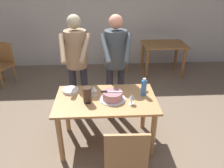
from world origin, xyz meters
TOP-DOWN VIEW (x-y plane):
  - ground_plane at (0.00, 0.00)m, footprint 14.00×14.00m
  - back_wall at (0.00, 3.09)m, footprint 10.00×0.12m
  - main_dining_table at (0.00, 0.00)m, footprint 1.33×0.78m
  - cake_on_platter at (0.09, -0.03)m, footprint 0.34×0.34m
  - cake_knife at (0.02, -0.02)m, footprint 0.27×0.05m
  - plate_stack at (-0.48, 0.21)m, footprint 0.22×0.22m
  - wine_glass_near at (-0.15, 0.09)m, footprint 0.08×0.08m
  - wine_glass_far at (0.32, -0.15)m, footprint 0.08×0.08m
  - water_bottle at (0.51, 0.07)m, footprint 0.07×0.07m
  - hurricane_lamp at (-0.23, -0.07)m, footprint 0.11×0.11m
  - person_cutting_cake at (0.17, 0.60)m, footprint 0.47×0.55m
  - person_standing_beside at (-0.41, 0.63)m, footprint 0.47×0.56m
  - chair_near_side at (0.18, -0.77)m, footprint 0.45×0.45m
  - background_table at (1.42, 2.39)m, footprint 1.00×0.70m
  - background_chair_0 at (0.30, 2.52)m, footprint 0.49×0.49m
  - background_chair_1 at (-2.19, 2.05)m, footprint 0.59×0.59m

SIDE VIEW (x-z plane):
  - ground_plane at x=0.00m, z-range 0.00..0.00m
  - chair_near_side at x=0.18m, z-range 0.04..0.94m
  - background_chair_0 at x=0.30m, z-range 0.04..0.94m
  - background_chair_1 at x=-2.19m, z-range 0.04..0.94m
  - background_table at x=1.42m, z-range 0.21..0.95m
  - main_dining_table at x=0.00m, z-range 0.24..0.99m
  - plate_stack at x=-0.48m, z-range 0.75..0.79m
  - cake_on_platter at x=0.09m, z-range 0.75..0.86m
  - wine_glass_near at x=-0.15m, z-range 0.78..0.92m
  - wine_glass_far at x=0.32m, z-range 0.78..0.92m
  - hurricane_lamp at x=-0.23m, z-range 0.75..0.96m
  - water_bottle at x=0.51m, z-range 0.74..0.99m
  - cake_knife at x=0.02m, z-range 0.86..0.88m
  - person_cutting_cake at x=0.17m, z-range 0.22..1.94m
  - person_standing_beside at x=-0.41m, z-range 0.22..1.94m
  - back_wall at x=0.00m, z-range 0.00..2.70m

